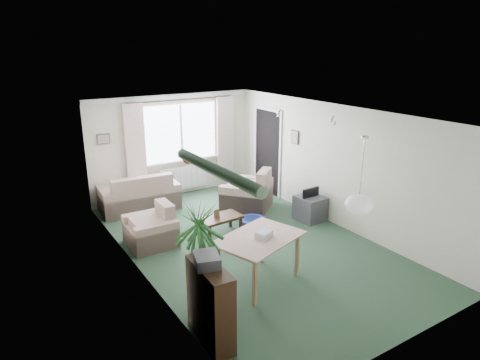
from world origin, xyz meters
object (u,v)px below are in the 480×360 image
armchair_corner (247,189)px  houseplant (201,258)px  armchair_left (150,225)px  coffee_table (220,226)px  sofa (139,191)px  dining_table (259,260)px  tv_cube (310,208)px  bookshelf (210,304)px  pet_bed (252,221)px

armchair_corner → houseplant: 3.88m
armchair_left → coffee_table: armchair_left is taller
sofa → dining_table: size_ratio=1.41×
tv_cube → bookshelf: bearing=-150.4°
bookshelf → coffee_table: bearing=61.2°
armchair_left → coffee_table: bearing=77.6°
bookshelf → pet_bed: (2.42, 2.69, -0.45)m
coffee_table → pet_bed: bearing=6.9°
armchair_corner → pet_bed: bearing=23.6°
coffee_table → tv_cube: tv_cube is taller
sofa → tv_cube: size_ratio=3.00×
armchair_left → dining_table: armchair_left is taller
sofa → coffee_table: 2.28m
sofa → coffee_table: sofa is taller
sofa → tv_cube: (2.77, -2.46, -0.16)m
armchair_left → houseplant: bearing=-2.6°
houseplant → dining_table: bearing=10.2°
armchair_corner → coffee_table: bearing=-4.5°
sofa → houseplant: bearing=85.7°
houseplant → tv_cube: bearing=26.1°
tv_cube → armchair_left: bearing=165.5°
armchair_corner → tv_cube: 1.45m
sofa → pet_bed: (1.65, -2.01, -0.36)m
dining_table → tv_cube: size_ratio=2.12×
coffee_table → houseplant: size_ratio=0.51×
tv_cube → sofa: bearing=135.7°
houseplant → armchair_left: bearing=86.3°
sofa → dining_table: bearing=100.8°
armchair_corner → armchair_left: bearing=-28.2°
sofa → houseplant: size_ratio=1.04×
armchair_left → tv_cube: bearing=79.4°
armchair_corner → pet_bed: armchair_corner is taller
sofa → dining_table: (0.49, -3.91, -0.05)m
armchair_corner → coffee_table: (-1.17, -0.87, -0.27)m
armchair_left → houseplant: (-0.15, -2.30, 0.42)m
sofa → armchair_corner: bearing=152.2°
houseplant → dining_table: houseplant is taller
sofa → armchair_left: bearing=80.3°
houseplant → tv_cube: 3.77m
sofa → coffee_table: bearing=115.7°
coffee_table → houseplant: houseplant is taller
dining_table → sofa: bearing=97.1°
armchair_left → houseplant: houseplant is taller
armchair_corner → bookshelf: 4.44m
armchair_left → tv_cube: (3.20, -0.67, -0.13)m
houseplant → coffee_table: bearing=54.5°
armchair_corner → armchair_left: armchair_corner is taller
bookshelf → pet_bed: bearing=51.2°
houseplant → armchair_corner: bearing=47.8°
coffee_table → bookshelf: 3.08m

